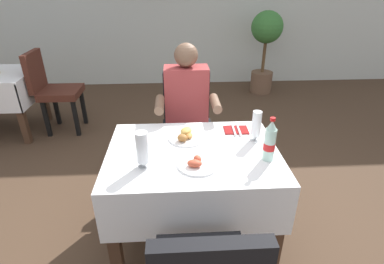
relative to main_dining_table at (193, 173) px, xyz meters
name	(u,v)px	position (x,y,z in m)	size (l,w,h in m)	color
ground_plane	(197,231)	(0.03, 0.04, -0.56)	(11.00, 11.00, 0.00)	#473323
main_dining_table	(193,173)	(0.00, 0.00, 0.00)	(1.08, 0.81, 0.74)	white
chair_far_diner_seat	(187,122)	(0.00, 0.80, -0.01)	(0.44, 0.50, 0.97)	black
seated_diner_far	(187,111)	(-0.01, 0.69, 0.15)	(0.50, 0.46, 1.26)	#282D42
plate_near_camera	(197,164)	(0.02, -0.17, 0.19)	(0.25, 0.25, 0.05)	white
plate_far_diner	(186,136)	(-0.03, 0.16, 0.19)	(0.26, 0.26, 0.06)	white
beer_glass_left	(256,125)	(0.42, 0.11, 0.29)	(0.07, 0.07, 0.21)	white
beer_glass_middle	(143,150)	(-0.29, -0.17, 0.29)	(0.07, 0.07, 0.22)	white
cola_bottle_primary	(270,142)	(0.44, -0.13, 0.30)	(0.07, 0.07, 0.28)	silver
napkin_cutlery_set	(236,130)	(0.32, 0.26, 0.18)	(0.17, 0.19, 0.01)	maroon
background_chair_right	(52,87)	(-1.54, 1.84, -0.01)	(0.50, 0.44, 0.97)	#4C2319
potted_plant_corner	(265,43)	(1.32, 3.06, 0.24)	(0.48, 0.48, 1.27)	brown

